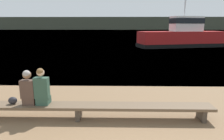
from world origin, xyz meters
TOP-DOWN VIEW (x-y plane):
  - water_surface at (0.00, 126.80)m, footprint 240.00×240.00m
  - far_shoreline at (0.00, 157.35)m, footprint 600.00×12.00m
  - bench_main at (-0.79, 3.60)m, footprint 7.56×0.53m
  - person_left at (-2.18, 3.60)m, footprint 0.39×0.37m
  - person_right at (-1.80, 3.60)m, footprint 0.39×0.36m
  - shopping_bag at (-2.67, 3.62)m, footprint 0.25×0.18m
  - tugboat_red at (8.70, 24.22)m, footprint 11.60×5.56m

SIDE VIEW (x-z plane):
  - water_surface at x=0.00m, z-range 0.00..0.00m
  - bench_main at x=-0.79m, z-range 0.14..0.57m
  - shopping_bag at x=-2.67m, z-range 0.42..0.63m
  - person_left at x=-2.18m, z-range 0.38..1.38m
  - person_right at x=-1.80m, z-range 0.37..1.43m
  - tugboat_red at x=8.70m, z-range -2.27..4.70m
  - far_shoreline at x=0.00m, z-range 0.00..9.38m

